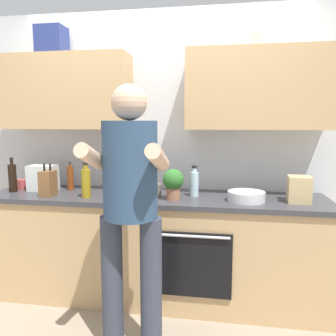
# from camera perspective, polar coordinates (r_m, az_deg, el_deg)

# --- Properties ---
(ground_plane) EXTENTS (12.00, 12.00, 0.00)m
(ground_plane) POSITION_cam_1_polar(r_m,az_deg,el_deg) (3.16, -2.32, -20.82)
(ground_plane) COLOR gray
(back_wall_unit) EXTENTS (4.00, 0.38, 2.50)m
(back_wall_unit) POSITION_cam_1_polar(r_m,az_deg,el_deg) (3.04, -1.50, 7.45)
(back_wall_unit) COLOR silver
(back_wall_unit) RESTS_ON ground
(counter) EXTENTS (2.84, 0.67, 0.90)m
(counter) POSITION_cam_1_polar(r_m,az_deg,el_deg) (2.97, -2.34, -13.16)
(counter) COLOR tan
(counter) RESTS_ON ground
(person_standing) EXTENTS (0.49, 0.45, 1.74)m
(person_standing) POSITION_cam_1_polar(r_m,az_deg,el_deg) (2.13, -6.44, -5.27)
(person_standing) COLOR #383D4C
(person_standing) RESTS_ON ground
(bottle_soy) EXTENTS (0.07, 0.07, 0.31)m
(bottle_soy) POSITION_cam_1_polar(r_m,az_deg,el_deg) (3.27, -24.77, -1.47)
(bottle_soy) COLOR black
(bottle_soy) RESTS_ON counter
(bottle_oil) EXTENTS (0.08, 0.08, 0.29)m
(bottle_oil) POSITION_cam_1_polar(r_m,az_deg,el_deg) (2.82, -13.69, -2.37)
(bottle_oil) COLOR olive
(bottle_oil) RESTS_ON counter
(bottle_hotsauce) EXTENTS (0.06, 0.06, 0.24)m
(bottle_hotsauce) POSITION_cam_1_polar(r_m,az_deg,el_deg) (3.03, -9.79, -2.08)
(bottle_hotsauce) COLOR red
(bottle_hotsauce) RESTS_ON counter
(bottle_water) EXTENTS (0.07, 0.07, 0.26)m
(bottle_water) POSITION_cam_1_polar(r_m,az_deg,el_deg) (2.79, 4.45, -2.58)
(bottle_water) COLOR silver
(bottle_water) RESTS_ON counter
(bottle_vinegar) EXTENTS (0.06, 0.06, 0.25)m
(bottle_vinegar) POSITION_cam_1_polar(r_m,az_deg,el_deg) (3.18, -16.17, -1.61)
(bottle_vinegar) COLOR brown
(bottle_vinegar) RESTS_ON counter
(cup_ceramic) EXTENTS (0.08, 0.08, 0.09)m
(cup_ceramic) POSITION_cam_1_polar(r_m,az_deg,el_deg) (3.37, -23.45, -2.55)
(cup_ceramic) COLOR #BF4C47
(cup_ceramic) RESTS_ON counter
(cup_stoneware) EXTENTS (0.08, 0.08, 0.10)m
(cup_stoneware) POSITION_cam_1_polar(r_m,az_deg,el_deg) (2.80, -1.89, -3.76)
(cup_stoneware) COLOR slate
(cup_stoneware) RESTS_ON counter
(mixing_bowl) EXTENTS (0.29, 0.29, 0.08)m
(mixing_bowl) POSITION_cam_1_polar(r_m,az_deg,el_deg) (2.71, 13.07, -4.67)
(mixing_bowl) COLOR silver
(mixing_bowl) RESTS_ON counter
(knife_block) EXTENTS (0.10, 0.14, 0.27)m
(knife_block) POSITION_cam_1_polar(r_m,az_deg,el_deg) (2.98, -19.61, -2.44)
(knife_block) COLOR brown
(knife_block) RESTS_ON counter
(potted_herb) EXTENTS (0.17, 0.17, 0.25)m
(potted_herb) POSITION_cam_1_polar(r_m,az_deg,el_deg) (2.67, 0.89, -2.41)
(potted_herb) COLOR #9E6647
(potted_herb) RESTS_ON counter
(grocery_bag_crisps) EXTENTS (0.23, 0.17, 0.15)m
(grocery_bag_crisps) POSITION_cam_1_polar(r_m,az_deg,el_deg) (2.82, -7.59, -3.23)
(grocery_bag_crisps) COLOR red
(grocery_bag_crisps) RESTS_ON counter
(grocery_bag_produce) EXTENTS (0.24, 0.18, 0.23)m
(grocery_bag_produce) POSITION_cam_1_polar(r_m,az_deg,el_deg) (3.24, -20.36, -1.55)
(grocery_bag_produce) COLOR silver
(grocery_bag_produce) RESTS_ON counter
(grocery_bag_bread) EXTENTS (0.18, 0.19, 0.20)m
(grocery_bag_bread) POSITION_cam_1_polar(r_m,az_deg,el_deg) (2.77, 21.25, -3.38)
(grocery_bag_bread) COLOR tan
(grocery_bag_bread) RESTS_ON counter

